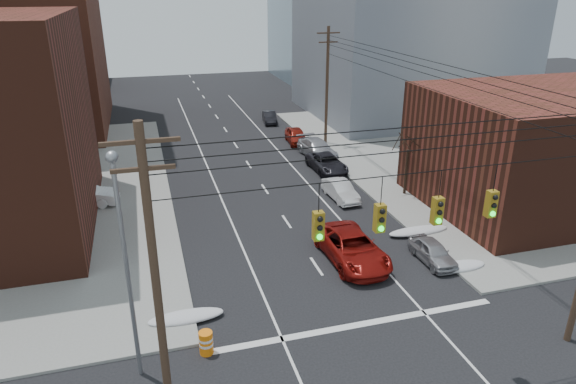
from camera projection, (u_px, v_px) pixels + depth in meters
sidewalk_ne at (534, 148)px, 48.56m from camera, size 40.00×40.00×0.15m
building_brick_far at (9, 47)px, 74.59m from camera, size 22.00×18.00×12.00m
building_office at (411, 3)px, 57.75m from camera, size 22.00×20.00×25.00m
building_glass at (342, 8)px, 81.99m from camera, size 20.00×18.00×22.00m
building_storefront at (548, 149)px, 34.98m from camera, size 16.00×12.00×8.00m
utility_pole_left at (156, 285)px, 15.93m from camera, size 2.20×0.28×11.00m
utility_pole_far at (327, 84)px, 47.90m from camera, size 2.20×0.28×11.00m
traffic_signals at (409, 213)px, 17.59m from camera, size 17.00×0.42×2.02m
street_light at (124, 251)px, 18.44m from camera, size 0.44×0.44×9.32m
bare_tree at (407, 165)px, 37.01m from camera, size 2.09×2.20×4.93m
snow_nw at (186, 317)px, 23.65m from camera, size 3.50×1.08×0.42m
snow_ne at (460, 266)px, 27.89m from camera, size 3.00×1.08×0.42m
snow_east_far at (418, 231)px, 31.90m from camera, size 4.00×1.08×0.42m
red_pickup at (352, 248)px, 28.59m from camera, size 2.92×6.03×1.65m
parked_car_a at (433, 252)px, 28.58m from camera, size 1.48×3.62×1.23m
parked_car_b at (341, 190)px, 36.98m from camera, size 1.62×4.09×1.32m
parked_car_c at (327, 163)px, 42.54m from camera, size 2.47×5.09×1.40m
parked_car_d at (317, 149)px, 46.05m from camera, size 2.84×5.57×1.55m
parked_car_e at (296, 136)px, 50.05m from camera, size 2.08×4.44×1.47m
parked_car_f at (269, 117)px, 57.51m from camera, size 1.81×3.97×1.26m
lot_car_a at (83, 196)px, 35.41m from camera, size 4.82×2.17×1.53m
lot_car_b at (51, 186)px, 37.31m from camera, size 5.56×3.86×1.41m
lot_car_d at (14, 185)px, 37.69m from camera, size 3.87×1.94×1.26m
construction_barrel at (206, 342)px, 21.45m from camera, size 0.73×0.73×1.05m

